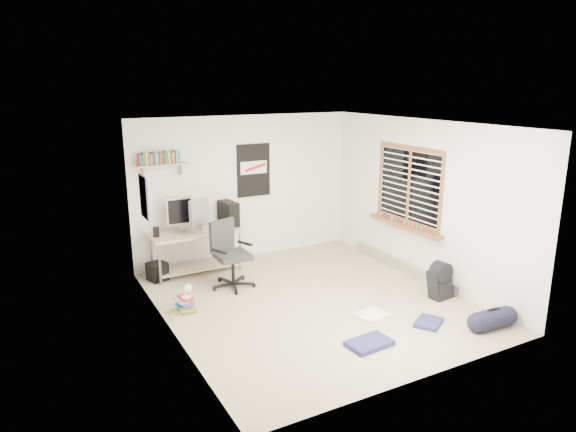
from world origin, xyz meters
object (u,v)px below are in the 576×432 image
backpack (440,284)px  book_stack (185,302)px  desk (196,251)px  duffel_bag (493,318)px  office_chair (233,256)px

backpack → book_stack: backpack is taller
desk → duffel_bag: bearing=-62.5°
backpack → desk: bearing=130.8°
desk → backpack: bearing=-51.8°
office_chair → book_stack: (-0.93, -0.53, -0.34)m
office_chair → backpack: (2.48, -1.79, -0.29)m
desk → backpack: size_ratio=3.34×
office_chair → backpack: 3.08m
backpack → book_stack: (-3.41, 1.26, -0.05)m
desk → backpack: (2.77, -2.65, -0.16)m
desk → backpack: 3.84m
office_chair → duffel_bag: office_chair is taller
backpack → book_stack: bearing=154.3°
desk → book_stack: (-0.64, -1.40, -0.21)m
duffel_bag → office_chair: bearing=134.4°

